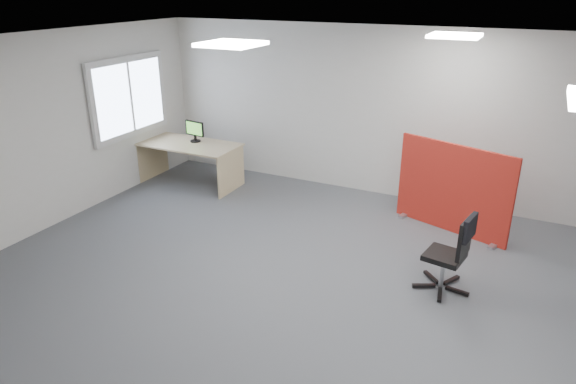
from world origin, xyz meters
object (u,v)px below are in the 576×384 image
at_px(red_divider, 453,189).
at_px(office_chair, 454,249).
at_px(second_desk, 191,152).
at_px(monitor_second, 195,130).

distance_m(red_divider, office_chair, 1.64).
bearing_deg(second_desk, office_chair, -18.35).
bearing_deg(office_chair, red_divider, 110.02).
height_order(red_divider, monitor_second, red_divider).
bearing_deg(monitor_second, red_divider, 8.65).
height_order(red_divider, office_chair, red_divider).
bearing_deg(red_divider, second_desk, -160.64).
xyz_separation_m(second_desk, office_chair, (4.68, -1.55, -0.01)).
bearing_deg(red_divider, office_chair, -61.07).
bearing_deg(office_chair, monitor_second, 170.06).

